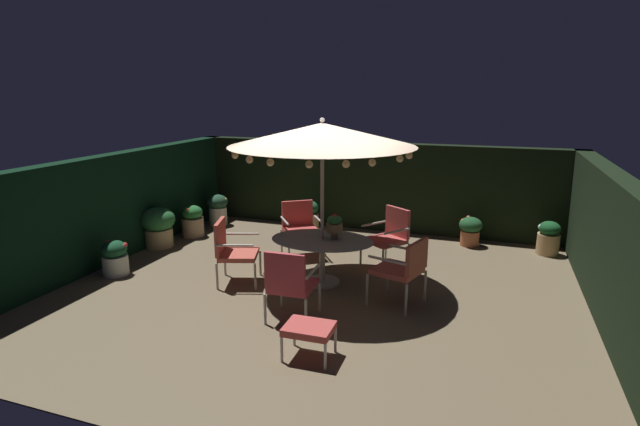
# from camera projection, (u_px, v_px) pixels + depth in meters

# --- Properties ---
(ground_plane) EXTENTS (7.99, 7.21, 0.02)m
(ground_plane) POSITION_uv_depth(u_px,v_px,m) (320.00, 288.00, 7.43)
(ground_plane) COLOR brown
(hedge_backdrop_rear) EXTENTS (7.99, 0.30, 1.83)m
(hedge_backdrop_rear) POSITION_uv_depth(u_px,v_px,m) (374.00, 186.00, 10.37)
(hedge_backdrop_rear) COLOR black
(hedge_backdrop_rear) RESTS_ON ground_plane
(hedge_backdrop_left) EXTENTS (0.30, 7.21, 1.83)m
(hedge_backdrop_left) POSITION_uv_depth(u_px,v_px,m) (108.00, 209.00, 8.43)
(hedge_backdrop_left) COLOR black
(hedge_backdrop_left) RESTS_ON ground_plane
(hedge_backdrop_right) EXTENTS (0.30, 7.21, 1.83)m
(hedge_backdrop_right) POSITION_uv_depth(u_px,v_px,m) (620.00, 258.00, 5.98)
(hedge_backdrop_right) COLOR black
(hedge_backdrop_right) RESTS_ON ground_plane
(patio_dining_table) EXTENTS (1.58, 1.17, 0.70)m
(patio_dining_table) POSITION_uv_depth(u_px,v_px,m) (322.00, 247.00, 7.48)
(patio_dining_table) COLOR #BCB2A4
(patio_dining_table) RESTS_ON ground_plane
(patio_umbrella) EXTENTS (2.73, 2.73, 2.51)m
(patio_umbrella) POSITION_uv_depth(u_px,v_px,m) (322.00, 135.00, 7.07)
(patio_umbrella) COLOR #BAB5A7
(patio_umbrella) RESTS_ON ground_plane
(centerpiece_planter) EXTENTS (0.25, 0.25, 0.39)m
(centerpiece_planter) POSITION_uv_depth(u_px,v_px,m) (334.00, 225.00, 7.39)
(centerpiece_planter) COLOR #7D654C
(centerpiece_planter) RESTS_ON patio_dining_table
(patio_chair_north) EXTENTS (0.60, 0.61, 0.97)m
(patio_chair_north) POSITION_uv_depth(u_px,v_px,m) (290.00, 281.00, 6.22)
(patio_chair_north) COLOR #B2B2AB
(patio_chair_north) RESTS_ON ground_plane
(patio_chair_northeast) EXTENTS (0.77, 0.77, 0.95)m
(patio_chair_northeast) POSITION_uv_depth(u_px,v_px,m) (404.00, 266.00, 6.70)
(patio_chair_northeast) COLOR #B5B0A5
(patio_chair_northeast) RESTS_ON ground_plane
(patio_chair_east) EXTENTS (0.82, 0.82, 0.98)m
(patio_chair_east) POSITION_uv_depth(u_px,v_px,m) (390.00, 234.00, 8.24)
(patio_chair_east) COLOR #B7B7A5
(patio_chair_east) RESTS_ON ground_plane
(patio_chair_southeast) EXTENTS (0.86, 0.86, 0.96)m
(patio_chair_southeast) POSITION_uv_depth(u_px,v_px,m) (300.00, 225.00, 8.76)
(patio_chair_southeast) COLOR #B6B2AD
(patio_chair_southeast) RESTS_ON ground_plane
(patio_chair_south) EXTENTS (0.76, 0.77, 0.98)m
(patio_chair_south) POSITION_uv_depth(u_px,v_px,m) (232.00, 248.00, 7.50)
(patio_chair_south) COLOR #BBB2A4
(patio_chair_south) RESTS_ON ground_plane
(ottoman_footrest) EXTENTS (0.54, 0.42, 0.39)m
(ottoman_footrest) POSITION_uv_depth(u_px,v_px,m) (309.00, 330.00, 5.42)
(ottoman_footrest) COLOR #B7AEAC
(ottoman_footrest) RESTS_ON ground_plane
(potted_plant_front_corner) EXTENTS (0.40, 0.40, 0.56)m
(potted_plant_front_corner) POSITION_uv_depth(u_px,v_px,m) (115.00, 257.00, 7.89)
(potted_plant_front_corner) COLOR silver
(potted_plant_front_corner) RESTS_ON ground_plane
(potted_plant_left_near) EXTENTS (0.44, 0.44, 0.67)m
(potted_plant_left_near) POSITION_uv_depth(u_px,v_px,m) (218.00, 209.00, 10.77)
(potted_plant_left_near) COLOR beige
(potted_plant_left_near) RESTS_ON ground_plane
(potted_plant_back_center) EXTENTS (0.64, 0.64, 0.76)m
(potted_plant_back_center) POSITION_uv_depth(u_px,v_px,m) (158.00, 225.00, 9.26)
(potted_plant_back_center) COLOR tan
(potted_plant_back_center) RESTS_ON ground_plane
(potted_plant_back_left) EXTENTS (0.43, 0.43, 0.64)m
(potted_plant_back_left) POSITION_uv_depth(u_px,v_px,m) (193.00, 221.00, 9.94)
(potted_plant_back_left) COLOR tan
(potted_plant_back_left) RESTS_ON ground_plane
(potted_plant_back_right) EXTENTS (0.43, 0.43, 0.55)m
(potted_plant_back_right) POSITION_uv_depth(u_px,v_px,m) (470.00, 230.00, 9.35)
(potted_plant_back_right) COLOR #B1623D
(potted_plant_back_right) RESTS_ON ground_plane
(potted_plant_left_far) EXTENTS (0.47, 0.47, 0.65)m
(potted_plant_left_far) POSITION_uv_depth(u_px,v_px,m) (308.00, 216.00, 10.31)
(potted_plant_left_far) COLOR tan
(potted_plant_left_far) RESTS_ON ground_plane
(potted_plant_right_far) EXTENTS (0.39, 0.38, 0.61)m
(potted_plant_right_far) POSITION_uv_depth(u_px,v_px,m) (548.00, 238.00, 8.85)
(potted_plant_right_far) COLOR tan
(potted_plant_right_far) RESTS_ON ground_plane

